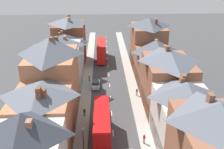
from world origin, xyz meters
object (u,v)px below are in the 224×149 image
Objects in this scene: pedestrian_mid_left at (144,138)px; street_lamp at (84,145)px; car_parked_right_a at (96,84)px; pedestrian_far_right at (89,78)px; pedestrian_mid_right at (84,112)px; double_decker_bus_mid_street at (102,126)px; pedestrian_far_left at (137,92)px; double_decker_bus_lead at (101,50)px.

street_lamp reaches higher than pedestrian_mid_left.
car_parked_right_a is 2.46× the size of pedestrian_far_right.
pedestrian_far_right is at bearing 88.89° from pedestrian_mid_right.
double_decker_bus_mid_street is at bearing -86.11° from car_parked_right_a.
double_decker_bus_mid_street is 16.48m from pedestrian_far_left.
pedestrian_mid_left is (6.40, -0.92, -1.78)m from double_decker_bus_mid_street.
double_decker_bus_lead is at bearing 85.95° from car_parked_right_a.
pedestrian_mid_right is at bearing -95.90° from double_decker_bus_lead.
double_decker_bus_lead reaches higher than pedestrian_far_right.
pedestrian_mid_left is (6.40, -38.13, -1.78)m from double_decker_bus_lead.
car_parked_right_a is at bearing -94.05° from double_decker_bus_lead.
double_decker_bus_lead is 37.21m from double_decker_bus_mid_street.
pedestrian_mid_right is (-1.82, -11.87, 0.21)m from car_parked_right_a.
pedestrian_far_right is (-2.82, -15.06, -1.78)m from double_decker_bus_lead.
pedestrian_mid_left is at bearing -40.19° from pedestrian_mid_right.
double_decker_bus_mid_street is 7.96m from pedestrian_mid_right.
street_lamp is (-1.15, -23.99, 2.41)m from car_parked_right_a.
pedestrian_mid_right is (-3.11, -30.10, -1.78)m from double_decker_bus_lead.
pedestrian_mid_right is 0.29× the size of street_lamp.
pedestrian_far_left is (7.27, -22.53, -1.78)m from double_decker_bus_lead.
double_decker_bus_mid_street is 2.73× the size of car_parked_right_a.
car_parked_right_a is 2.46× the size of pedestrian_far_left.
car_parked_right_a is 2.46× the size of pedestrian_mid_left.
street_lamp is (-8.84, -4.08, 2.21)m from pedestrian_mid_left.
double_decker_bus_mid_street is 5.58m from street_lamp.
car_parked_right_a is 21.34m from pedestrian_mid_left.
street_lamp is at bearing -92.74° from car_parked_right_a.
double_decker_bus_mid_street is at bearing -66.38° from pedestrian_mid_right.
double_decker_bus_mid_street is 6.71× the size of pedestrian_far_right.
pedestrian_far_left is (8.57, -4.30, 0.21)m from car_parked_right_a.
double_decker_bus_mid_street reaches higher than pedestrian_mid_right.
street_lamp is (0.38, -27.15, 2.21)m from pedestrian_far_right.
street_lamp reaches higher than pedestrian_mid_right.
double_decker_bus_lead reaches higher than pedestrian_far_left.
double_decker_bus_mid_street reaches higher than pedestrian_far_right.
double_decker_bus_lead is 30.31m from pedestrian_mid_right.
pedestrian_mid_left and pedestrian_far_left have the same top height.
street_lamp is at bearing -89.20° from pedestrian_far_right.
pedestrian_mid_right and pedestrian_far_right have the same top height.
pedestrian_mid_left is at bearing -93.19° from pedestrian_far_left.
pedestrian_far_left is at bearing 63.64° from double_decker_bus_mid_street.
double_decker_bus_lead is at bearing 79.39° from pedestrian_far_right.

